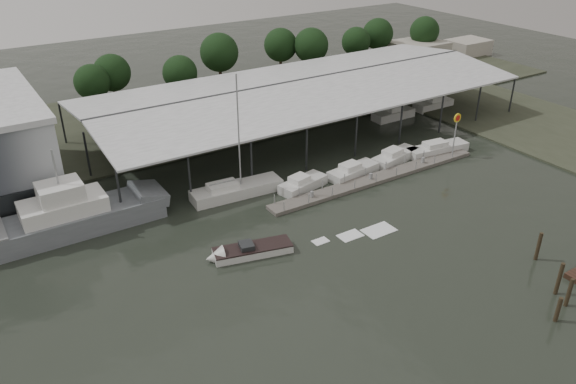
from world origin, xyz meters
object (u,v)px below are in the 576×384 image
speedboat_underway (246,252)px  white_sailboat (235,190)px  grey_trawler (78,215)px  shell_fuel_sign (456,126)px

speedboat_underway → white_sailboat: bearing=-99.5°
grey_trawler → speedboat_underway: 16.82m
grey_trawler → white_sailboat: bearing=-6.9°
shell_fuel_sign → speedboat_underway: 32.41m
speedboat_underway → grey_trawler: bearing=-34.2°
shell_fuel_sign → speedboat_underway: size_ratio=0.30×
white_sailboat → speedboat_underway: bearing=-109.0°
white_sailboat → speedboat_underway: size_ratio=0.72×
white_sailboat → grey_trawler: bearing=177.4°
shell_fuel_sign → speedboat_underway: shell_fuel_sign is taller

